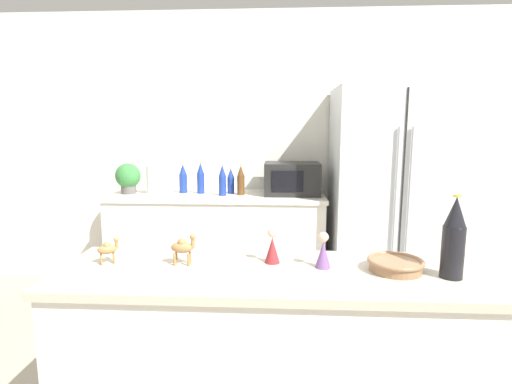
{
  "coord_description": "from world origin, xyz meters",
  "views": [
    {
      "loc": [
        0.13,
        -1.07,
        1.5
      ],
      "look_at": [
        -0.01,
        1.44,
        1.09
      ],
      "focal_mm": 28.0,
      "sensor_mm": 36.0,
      "label": 1
    }
  ],
  "objects_px": {
    "camel_figurine_second": "(108,249)",
    "wise_man_figurine_purple": "(323,252)",
    "wine_bottle": "(454,239)",
    "back_bottle_1": "(183,179)",
    "microwave": "(292,179)",
    "potted_plant": "(128,177)",
    "back_bottle_2": "(201,178)",
    "back_bottle_3": "(241,180)",
    "back_bottle_4": "(231,181)",
    "refrigerator": "(389,197)",
    "paper_towel_roll": "(153,180)",
    "wise_man_figurine_crimson": "(272,248)",
    "camel_figurine": "(183,247)",
    "back_bottle_0": "(222,180)",
    "fruit_bowl": "(396,264)"
  },
  "relations": [
    {
      "from": "refrigerator",
      "to": "paper_towel_roll",
      "type": "relative_size",
      "value": 7.38
    },
    {
      "from": "wine_bottle",
      "to": "fruit_bowl",
      "type": "bearing_deg",
      "value": 162.91
    },
    {
      "from": "back_bottle_4",
      "to": "wise_man_figurine_purple",
      "type": "xyz_separation_m",
      "value": [
        0.61,
        -1.9,
        -0.04
      ]
    },
    {
      "from": "back_bottle_3",
      "to": "paper_towel_roll",
      "type": "bearing_deg",
      "value": 178.92
    },
    {
      "from": "back_bottle_2",
      "to": "back_bottle_3",
      "type": "relative_size",
      "value": 1.06
    },
    {
      "from": "refrigerator",
      "to": "back_bottle_3",
      "type": "relative_size",
      "value": 6.77
    },
    {
      "from": "wine_bottle",
      "to": "camel_figurine_second",
      "type": "bearing_deg",
      "value": 176.63
    },
    {
      "from": "back_bottle_3",
      "to": "camel_figurine_second",
      "type": "xyz_separation_m",
      "value": [
        -0.4,
        -1.83,
        -0.06
      ]
    },
    {
      "from": "back_bottle_1",
      "to": "fruit_bowl",
      "type": "xyz_separation_m",
      "value": [
        1.33,
        -1.93,
        -0.09
      ]
    },
    {
      "from": "refrigerator",
      "to": "back_bottle_2",
      "type": "height_order",
      "value": "refrigerator"
    },
    {
      "from": "microwave",
      "to": "back_bottle_1",
      "type": "distance_m",
      "value": 0.98
    },
    {
      "from": "camel_figurine_second",
      "to": "wise_man_figurine_purple",
      "type": "relative_size",
      "value": 0.74
    },
    {
      "from": "refrigerator",
      "to": "wise_man_figurine_purple",
      "type": "height_order",
      "value": "refrigerator"
    },
    {
      "from": "wine_bottle",
      "to": "camel_figurine_second",
      "type": "height_order",
      "value": "wine_bottle"
    },
    {
      "from": "potted_plant",
      "to": "camel_figurine_second",
      "type": "xyz_separation_m",
      "value": [
        0.61,
        -1.85,
        -0.07
      ]
    },
    {
      "from": "back_bottle_3",
      "to": "camel_figurine_second",
      "type": "bearing_deg",
      "value": -102.36
    },
    {
      "from": "back_bottle_1",
      "to": "back_bottle_3",
      "type": "distance_m",
      "value": 0.53
    },
    {
      "from": "paper_towel_roll",
      "to": "back_bottle_0",
      "type": "relative_size",
      "value": 0.9
    },
    {
      "from": "potted_plant",
      "to": "back_bottle_0",
      "type": "height_order",
      "value": "back_bottle_0"
    },
    {
      "from": "microwave",
      "to": "camel_figurine",
      "type": "bearing_deg",
      "value": -105.5
    },
    {
      "from": "wine_bottle",
      "to": "camel_figurine_second",
      "type": "distance_m",
      "value": 1.41
    },
    {
      "from": "potted_plant",
      "to": "wine_bottle",
      "type": "xyz_separation_m",
      "value": [
        2.01,
        -1.93,
        0.02
      ]
    },
    {
      "from": "potted_plant",
      "to": "microwave",
      "type": "height_order",
      "value": "microwave"
    },
    {
      "from": "refrigerator",
      "to": "back_bottle_2",
      "type": "relative_size",
      "value": 6.4
    },
    {
      "from": "back_bottle_4",
      "to": "camel_figurine",
      "type": "height_order",
      "value": "back_bottle_4"
    },
    {
      "from": "back_bottle_3",
      "to": "back_bottle_4",
      "type": "relative_size",
      "value": 1.16
    },
    {
      "from": "fruit_bowl",
      "to": "wine_bottle",
      "type": "bearing_deg",
      "value": -17.09
    },
    {
      "from": "refrigerator",
      "to": "back_bottle_2",
      "type": "distance_m",
      "value": 1.64
    },
    {
      "from": "back_bottle_2",
      "to": "wine_bottle",
      "type": "bearing_deg",
      "value": -55.25
    },
    {
      "from": "wine_bottle",
      "to": "wise_man_figurine_purple",
      "type": "distance_m",
      "value": 0.5
    },
    {
      "from": "potted_plant",
      "to": "camel_figurine_second",
      "type": "relative_size",
      "value": 2.37
    },
    {
      "from": "camel_figurine",
      "to": "camel_figurine_second",
      "type": "height_order",
      "value": "camel_figurine"
    },
    {
      "from": "microwave",
      "to": "back_bottle_1",
      "type": "height_order",
      "value": "microwave"
    },
    {
      "from": "back_bottle_3",
      "to": "wise_man_figurine_crimson",
      "type": "xyz_separation_m",
      "value": [
        0.3,
        -1.78,
        -0.05
      ]
    },
    {
      "from": "back_bottle_2",
      "to": "camel_figurine_second",
      "type": "bearing_deg",
      "value": -91.06
    },
    {
      "from": "potted_plant",
      "to": "wise_man_figurine_purple",
      "type": "distance_m",
      "value": 2.4
    },
    {
      "from": "potted_plant",
      "to": "back_bottle_2",
      "type": "height_order",
      "value": "back_bottle_2"
    },
    {
      "from": "wine_bottle",
      "to": "potted_plant",
      "type": "bearing_deg",
      "value": 136.2
    },
    {
      "from": "fruit_bowl",
      "to": "camel_figurine",
      "type": "bearing_deg",
      "value": 178.28
    },
    {
      "from": "back_bottle_4",
      "to": "wine_bottle",
      "type": "bearing_deg",
      "value": -60.98
    },
    {
      "from": "wine_bottle",
      "to": "camel_figurine",
      "type": "height_order",
      "value": "wine_bottle"
    },
    {
      "from": "back_bottle_0",
      "to": "back_bottle_1",
      "type": "bearing_deg",
      "value": 161.75
    },
    {
      "from": "refrigerator",
      "to": "back_bottle_3",
      "type": "bearing_deg",
      "value": 178.37
    },
    {
      "from": "back_bottle_3",
      "to": "wine_bottle",
      "type": "height_order",
      "value": "wine_bottle"
    },
    {
      "from": "back_bottle_4",
      "to": "wise_man_figurine_crimson",
      "type": "relative_size",
      "value": 1.5
    },
    {
      "from": "back_bottle_2",
      "to": "back_bottle_3",
      "type": "height_order",
      "value": "back_bottle_2"
    },
    {
      "from": "paper_towel_roll",
      "to": "wise_man_figurine_crimson",
      "type": "bearing_deg",
      "value": -58.85
    },
    {
      "from": "microwave",
      "to": "camel_figurine_second",
      "type": "height_order",
      "value": "microwave"
    },
    {
      "from": "back_bottle_1",
      "to": "microwave",
      "type": "bearing_deg",
      "value": -1.31
    },
    {
      "from": "back_bottle_2",
      "to": "camel_figurine_second",
      "type": "relative_size",
      "value": 2.51
    }
  ]
}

